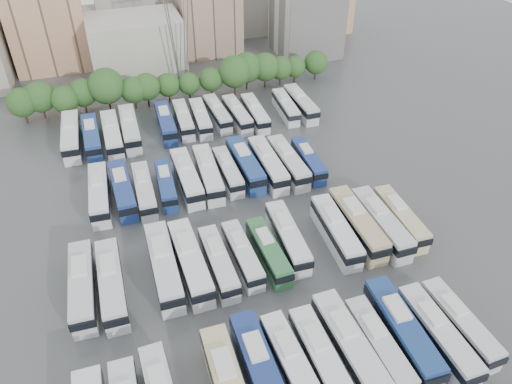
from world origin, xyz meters
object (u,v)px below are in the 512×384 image
object	(u,v)px
bus_r1_s8	(288,237)
bus_r0_s11	(437,334)
bus_r3_s10	(255,113)
bus_r1_s11	(357,224)
bus_r2_s5	(187,177)
bus_r2_s9	(268,164)
bus_r2_s6	(208,174)
bus_r0_s8	(350,347)
bus_r0_s5	(260,371)
bus_r1_s13	(400,218)
bus_r2_s8	(245,164)
bus_r2_s3	(144,190)
bus_r1_s5	(219,263)
bus_r3_s8	(217,113)
bus_r2_s2	(123,190)
bus_r2_s7	(228,171)
bus_r3_s12	(286,107)
bus_r0_s12	(459,323)
bus_r3_s1	(92,137)
bus_r2_s10	(288,162)
bus_r3_s6	(183,119)
bus_r3_s5	(166,123)
bus_r1_s1	(112,284)
bus_r1_s12	(381,223)
bus_r1_s6	(242,255)
bus_r3_s2	(112,135)
bus_r2_s11	(308,161)
bus_r3_s3	(130,129)
bus_r1_s3	(164,266)
bus_r3_s9	(237,114)
bus_r1_s4	(190,262)
bus_r3_s13	(301,104)
bus_r2_s1	(99,194)
bus_r0_s9	(378,346)
bus_r3_s7	(201,118)
bus_r1_s0	(83,286)
bus_r0_s10	(402,331)
bus_r0_s6	(292,365)
bus_r2_s4	(166,184)
bus_r3_s0	(71,136)

from	to	relation	value
bus_r1_s8	bus_r0_s11	bearing A→B (deg)	-61.13
bus_r0_s11	bus_r3_s10	size ratio (longest dim) A/B	1.07
bus_r1_s11	bus_r2_s5	distance (m)	27.03
bus_r3_s10	bus_r2_s9	bearing A→B (deg)	-100.19
bus_r2_s6	bus_r0_s8	bearing A→B (deg)	-76.89
bus_r0_s5	bus_r1_s13	bearing A→B (deg)	32.19
bus_r2_s8	bus_r2_s3	bearing A→B (deg)	-175.25
bus_r1_s5	bus_r3_s8	xyz separation A→B (m)	(9.80, 38.12, -0.03)
bus_r0_s8	bus_r2_s2	xyz separation A→B (m)	(-19.85, 35.72, -0.14)
bus_r1_s5	bus_r2_s7	world-z (taller)	bus_r1_s5
bus_r3_s12	bus_r2_s6	bearing A→B (deg)	-135.36
bus_r0_s12	bus_r3_s1	bearing A→B (deg)	121.54
bus_r2_s10	bus_r2_s5	bearing A→B (deg)	175.29
bus_r3_s8	bus_r1_s13	bearing A→B (deg)	-68.96
bus_r2_s2	bus_r2_s10	size ratio (longest dim) A/B	0.99
bus_r0_s5	bus_r2_s7	xyz separation A→B (m)	(6.49, 35.49, -0.33)
bus_r3_s6	bus_r0_s12	bearing A→B (deg)	-67.95
bus_r3_s8	bus_r3_s5	bearing A→B (deg)	-178.76
bus_r1_s1	bus_r2_s5	bearing A→B (deg)	55.19
bus_r1_s12	bus_r1_s6	bearing A→B (deg)	178.83
bus_r3_s2	bus_r2_s11	bearing A→B (deg)	-31.09
bus_r2_s3	bus_r2_s2	bearing A→B (deg)	162.60
bus_r2_s8	bus_r3_s3	size ratio (longest dim) A/B	0.98
bus_r1_s12	bus_r3_s8	bearing A→B (deg)	109.19
bus_r1_s3	bus_r3_s9	xyz separation A→B (m)	(19.93, 35.34, -0.31)
bus_r2_s6	bus_r3_s9	size ratio (longest dim) A/B	1.11
bus_r1_s4	bus_r3_s13	bearing A→B (deg)	48.50
bus_r2_s1	bus_r0_s9	bearing A→B (deg)	-51.50
bus_r1_s4	bus_r1_s13	bearing A→B (deg)	-2.79
bus_r0_s9	bus_r3_s13	size ratio (longest dim) A/B	0.96
bus_r0_s11	bus_r3_s7	world-z (taller)	bus_r0_s11
bus_r2_s1	bus_r3_s12	world-z (taller)	bus_r2_s1
bus_r0_s9	bus_r3_s3	xyz separation A→B (m)	(-19.69, 54.33, 0.21)
bus_r1_s0	bus_r3_s1	size ratio (longest dim) A/B	1.06
bus_r1_s13	bus_r2_s5	world-z (taller)	bus_r2_s5
bus_r0_s10	bus_r2_s10	world-z (taller)	bus_r0_s10
bus_r0_s10	bus_r3_s10	distance (m)	52.38
bus_r0_s5	bus_r2_s2	bearing A→B (deg)	105.37
bus_r0_s6	bus_r1_s3	distance (m)	20.52
bus_r0_s12	bus_r3_s2	distance (m)	62.70
bus_r0_s10	bus_r0_s12	size ratio (longest dim) A/B	1.14
bus_r0_s10	bus_r2_s5	world-z (taller)	bus_r0_s10
bus_r0_s5	bus_r2_s4	distance (m)	35.30
bus_r2_s3	bus_r2_s7	world-z (taller)	bus_r2_s3
bus_r1_s8	bus_r2_s10	bearing A→B (deg)	70.96
bus_r1_s13	bus_r2_s3	xyz separation A→B (m)	(-33.16, 17.64, -0.02)
bus_r1_s12	bus_r0_s9	bearing A→B (deg)	-120.20
bus_r0_s9	bus_r3_s0	distance (m)	62.39
bus_r0_s8	bus_r3_s9	world-z (taller)	bus_r0_s8
bus_r3_s8	bus_r3_s1	bearing A→B (deg)	-178.39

